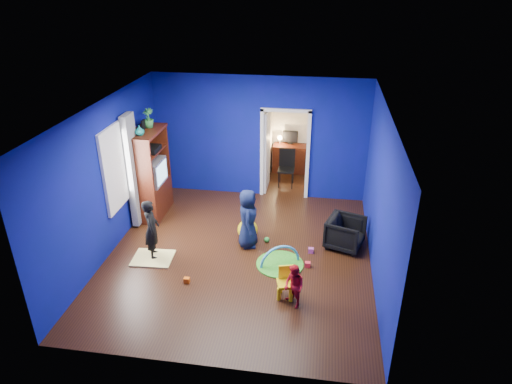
# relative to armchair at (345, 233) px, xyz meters

# --- Properties ---
(floor) EXTENTS (5.00, 5.50, 0.01)m
(floor) POSITION_rel_armchair_xyz_m (-2.02, -0.64, -0.32)
(floor) COLOR black
(floor) RESTS_ON ground
(ceiling) EXTENTS (5.00, 5.50, 0.01)m
(ceiling) POSITION_rel_armchair_xyz_m (-2.02, -0.64, 2.58)
(ceiling) COLOR white
(ceiling) RESTS_ON wall_back
(wall_back) EXTENTS (5.00, 0.02, 2.90)m
(wall_back) POSITION_rel_armchair_xyz_m (-2.02, 2.11, 1.13)
(wall_back) COLOR navy
(wall_back) RESTS_ON floor
(wall_front) EXTENTS (5.00, 0.02, 2.90)m
(wall_front) POSITION_rel_armchair_xyz_m (-2.02, -3.39, 1.13)
(wall_front) COLOR navy
(wall_front) RESTS_ON floor
(wall_left) EXTENTS (0.02, 5.50, 2.90)m
(wall_left) POSITION_rel_armchair_xyz_m (-4.52, -0.64, 1.13)
(wall_left) COLOR navy
(wall_left) RESTS_ON floor
(wall_right) EXTENTS (0.02, 5.50, 2.90)m
(wall_right) POSITION_rel_armchair_xyz_m (0.48, -0.64, 1.13)
(wall_right) COLOR navy
(wall_right) RESTS_ON floor
(alcove) EXTENTS (1.00, 1.75, 2.50)m
(alcove) POSITION_rel_armchair_xyz_m (-1.42, 2.98, 0.93)
(alcove) COLOR silver
(alcove) RESTS_ON floor
(armchair) EXTENTS (0.87, 0.86, 0.63)m
(armchair) POSITION_rel_armchair_xyz_m (0.00, 0.00, 0.00)
(armchair) COLOR black
(armchair) RESTS_ON floor
(child_black) EXTENTS (0.42, 0.51, 1.20)m
(child_black) POSITION_rel_armchair_xyz_m (-3.63, -0.89, 0.28)
(child_black) COLOR black
(child_black) RESTS_ON floor
(child_navy) EXTENTS (0.46, 0.64, 1.22)m
(child_navy) POSITION_rel_armchair_xyz_m (-1.91, -0.24, 0.29)
(child_navy) COLOR #0E1536
(child_navy) RESTS_ON floor
(toddler_red) EXTENTS (0.46, 0.47, 0.77)m
(toddler_red) POSITION_rel_armchair_xyz_m (-0.87, -1.92, 0.07)
(toddler_red) COLOR red
(toddler_red) RESTS_ON floor
(vase) EXTENTS (0.21, 0.21, 0.20)m
(vase) POSITION_rel_armchair_xyz_m (-4.24, 0.47, 1.75)
(vase) COLOR #0C5763
(vase) RESTS_ON tv_armoire
(potted_plant) EXTENTS (0.24, 0.24, 0.41)m
(potted_plant) POSITION_rel_armchair_xyz_m (-4.24, 0.99, 1.85)
(potted_plant) COLOR #31893B
(potted_plant) RESTS_ON tv_armoire
(tv_armoire) EXTENTS (0.58, 1.14, 1.96)m
(tv_armoire) POSITION_rel_armchair_xyz_m (-4.24, 0.77, 0.66)
(tv_armoire) COLOR #3A1209
(tv_armoire) RESTS_ON floor
(crt_tv) EXTENTS (0.46, 0.70, 0.54)m
(crt_tv) POSITION_rel_armchair_xyz_m (-4.20, 0.77, 0.70)
(crt_tv) COLOR silver
(crt_tv) RESTS_ON tv_armoire
(yellow_blanket) EXTENTS (0.78, 0.64, 0.03)m
(yellow_blanket) POSITION_rel_armchair_xyz_m (-3.63, -0.99, -0.30)
(yellow_blanket) COLOR #F2E07A
(yellow_blanket) RESTS_ON floor
(hopper_ball) EXTENTS (0.42, 0.42, 0.42)m
(hopper_ball) POSITION_rel_armchair_xyz_m (-1.96, 0.01, -0.11)
(hopper_ball) COLOR yellow
(hopper_ball) RESTS_ON floor
(kid_chair) EXTENTS (0.34, 0.34, 0.50)m
(kid_chair) POSITION_rel_armchair_xyz_m (-1.02, -1.72, -0.07)
(kid_chair) COLOR yellow
(kid_chair) RESTS_ON floor
(play_mat) EXTENTS (0.89, 0.89, 0.02)m
(play_mat) POSITION_rel_armchair_xyz_m (-1.21, -0.81, -0.30)
(play_mat) COLOR #2D9321
(play_mat) RESTS_ON floor
(toy_arch) EXTENTS (0.73, 0.42, 0.80)m
(toy_arch) POSITION_rel_armchair_xyz_m (-1.21, -0.81, -0.30)
(toy_arch) COLOR #3F8CD8
(toy_arch) RESTS_ON floor
(window_left) EXTENTS (0.03, 0.95, 1.55)m
(window_left) POSITION_rel_armchair_xyz_m (-4.50, -0.29, 1.23)
(window_left) COLOR white
(window_left) RESTS_ON wall_left
(curtain) EXTENTS (0.14, 0.42, 2.40)m
(curtain) POSITION_rel_armchair_xyz_m (-4.39, 0.26, 0.93)
(curtain) COLOR slate
(curtain) RESTS_ON floor
(doorway) EXTENTS (1.16, 0.10, 2.10)m
(doorway) POSITION_rel_armchair_xyz_m (-1.42, 2.11, 0.73)
(doorway) COLOR white
(doorway) RESTS_ON floor
(study_desk) EXTENTS (0.88, 0.44, 0.75)m
(study_desk) POSITION_rel_armchair_xyz_m (-1.42, 3.62, 0.06)
(study_desk) COLOR #3D140A
(study_desk) RESTS_ON floor
(desk_monitor) EXTENTS (0.40, 0.05, 0.32)m
(desk_monitor) POSITION_rel_armchair_xyz_m (-1.42, 3.74, 0.63)
(desk_monitor) COLOR black
(desk_monitor) RESTS_ON study_desk
(desk_lamp) EXTENTS (0.14, 0.14, 0.14)m
(desk_lamp) POSITION_rel_armchair_xyz_m (-1.70, 3.68, 0.61)
(desk_lamp) COLOR #FFD88C
(desk_lamp) RESTS_ON study_desk
(folding_chair) EXTENTS (0.40, 0.40, 0.92)m
(folding_chair) POSITION_rel_armchair_xyz_m (-1.42, 2.66, 0.14)
(folding_chair) COLOR black
(folding_chair) RESTS_ON floor
(book_shelf) EXTENTS (0.88, 0.24, 0.04)m
(book_shelf) POSITION_rel_armchair_xyz_m (-1.42, 3.73, 1.70)
(book_shelf) COLOR white
(book_shelf) RESTS_ON study_desk
(toy_0) EXTENTS (0.10, 0.08, 0.10)m
(toy_0) POSITION_rel_armchair_xyz_m (-0.69, -0.81, -0.27)
(toy_0) COLOR #FA2935
(toy_0) RESTS_ON floor
(toy_1) EXTENTS (0.11, 0.11, 0.11)m
(toy_1) POSITION_rel_armchair_xyz_m (-0.03, 0.53, -0.26)
(toy_1) COLOR #29A5ED
(toy_1) RESTS_ON floor
(toy_2) EXTENTS (0.10, 0.08, 0.10)m
(toy_2) POSITION_rel_armchair_xyz_m (-2.78, -1.61, -0.27)
(toy_2) COLOR #F95F0D
(toy_2) RESTS_ON floor
(toy_3) EXTENTS (0.11, 0.11, 0.11)m
(toy_3) POSITION_rel_armchair_xyz_m (-1.55, -0.06, -0.26)
(toy_3) COLOR green
(toy_3) RESTS_ON floor
(toy_4) EXTENTS (0.10, 0.08, 0.10)m
(toy_4) POSITION_rel_armchair_xyz_m (-0.65, -0.32, -0.27)
(toy_4) COLOR #C0489A
(toy_4) RESTS_ON floor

